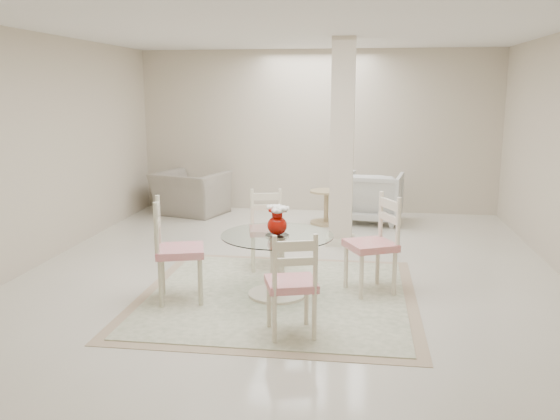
# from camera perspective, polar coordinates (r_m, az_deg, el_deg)

# --- Properties ---
(ground) EXTENTS (7.00, 7.00, 0.00)m
(ground) POSITION_cam_1_polar(r_m,az_deg,el_deg) (6.85, 1.17, -5.84)
(ground) COLOR silver
(ground) RESTS_ON ground
(room_shell) EXTENTS (6.02, 7.02, 2.71)m
(room_shell) POSITION_cam_1_polar(r_m,az_deg,el_deg) (6.54, 1.23, 9.86)
(room_shell) COLOR beige
(room_shell) RESTS_ON ground
(column) EXTENTS (0.30, 0.30, 2.70)m
(column) POSITION_cam_1_polar(r_m,az_deg,el_deg) (7.83, 6.01, 6.37)
(column) COLOR beige
(column) RESTS_ON ground
(area_rug) EXTENTS (2.77, 2.77, 0.02)m
(area_rug) POSITION_cam_1_polar(r_m,az_deg,el_deg) (6.02, -0.27, -8.26)
(area_rug) COLOR tan
(area_rug) RESTS_ON ground
(dining_table) EXTENTS (1.11, 1.11, 0.64)m
(dining_table) POSITION_cam_1_polar(r_m,az_deg,el_deg) (5.92, -0.27, -5.35)
(dining_table) COLOR beige
(dining_table) RESTS_ON ground
(red_vase) EXTENTS (0.23, 0.22, 0.30)m
(red_vase) POSITION_cam_1_polar(r_m,az_deg,el_deg) (5.80, -0.24, -0.91)
(red_vase) COLOR #A70E05
(red_vase) RESTS_ON dining_table
(dining_chair_east) EXTENTS (0.60, 0.60, 1.11)m
(dining_chair_east) POSITION_cam_1_polar(r_m,az_deg,el_deg) (6.07, 9.34, -2.54)
(dining_chair_east) COLOR #F4E5C8
(dining_chair_east) RESTS_ON ground
(dining_chair_north) EXTENTS (0.48, 0.48, 1.00)m
(dining_chair_north) POSITION_cam_1_polar(r_m,az_deg,el_deg) (6.84, -1.28, -1.29)
(dining_chair_north) COLOR #F6EFCA
(dining_chair_north) RESTS_ON ground
(dining_chair_west) EXTENTS (0.56, 0.56, 1.13)m
(dining_chair_west) POSITION_cam_1_polar(r_m,az_deg,el_deg) (5.81, -10.35, -3.10)
(dining_chair_west) COLOR beige
(dining_chair_west) RESTS_ON ground
(dining_chair_south) EXTENTS (0.50, 0.50, 1.01)m
(dining_chair_south) POSITION_cam_1_polar(r_m,az_deg,el_deg) (4.90, 1.21, -6.47)
(dining_chair_south) COLOR #EEE4C4
(dining_chair_south) RESTS_ON ground
(recliner_taupe) EXTENTS (1.32, 1.23, 0.71)m
(recliner_taupe) POSITION_cam_1_polar(r_m,az_deg,el_deg) (9.96, -8.61, 1.62)
(recliner_taupe) COLOR gray
(recliner_taupe) RESTS_ON ground
(armchair_white) EXTENTS (0.96, 0.98, 0.79)m
(armchair_white) POSITION_cam_1_polar(r_m,az_deg,el_deg) (9.36, 9.02, 1.22)
(armchair_white) COLOR silver
(armchair_white) RESTS_ON ground
(side_table) EXTENTS (0.51, 0.51, 0.53)m
(side_table) POSITION_cam_1_polar(r_m,az_deg,el_deg) (9.16, 4.46, 0.15)
(side_table) COLOR tan
(side_table) RESTS_ON ground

